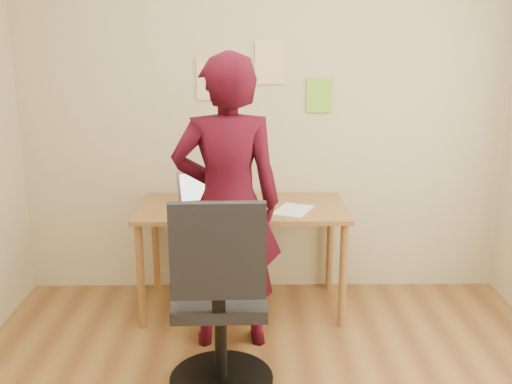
{
  "coord_description": "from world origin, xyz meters",
  "views": [
    {
      "loc": [
        -0.11,
        -2.32,
        1.81
      ],
      "look_at": [
        -0.07,
        0.95,
        0.95
      ],
      "focal_mm": 40.0,
      "sensor_mm": 36.0,
      "label": 1
    }
  ],
  "objects_px": {
    "phone": "(261,214)",
    "person": "(228,205)",
    "desk": "(242,218)",
    "laptop": "(205,199)",
    "office_chair": "(220,310)"
  },
  "relations": [
    {
      "from": "laptop",
      "to": "phone",
      "type": "relative_size",
      "value": 2.87
    },
    {
      "from": "desk",
      "to": "person",
      "type": "xyz_separation_m",
      "value": [
        -0.08,
        -0.47,
        0.23
      ]
    },
    {
      "from": "phone",
      "to": "person",
      "type": "bearing_deg",
      "value": -120.4
    },
    {
      "from": "laptop",
      "to": "person",
      "type": "height_order",
      "value": "person"
    },
    {
      "from": "desk",
      "to": "person",
      "type": "bearing_deg",
      "value": -99.6
    },
    {
      "from": "laptop",
      "to": "phone",
      "type": "height_order",
      "value": "laptop"
    },
    {
      "from": "desk",
      "to": "person",
      "type": "distance_m",
      "value": 0.53
    },
    {
      "from": "desk",
      "to": "phone",
      "type": "height_order",
      "value": "phone"
    },
    {
      "from": "phone",
      "to": "office_chair",
      "type": "xyz_separation_m",
      "value": [
        -0.23,
        -0.8,
        -0.28
      ]
    },
    {
      "from": "laptop",
      "to": "person",
      "type": "relative_size",
      "value": 0.23
    },
    {
      "from": "phone",
      "to": "office_chair",
      "type": "bearing_deg",
      "value": -98.39
    },
    {
      "from": "desk",
      "to": "laptop",
      "type": "bearing_deg",
      "value": -176.74
    },
    {
      "from": "desk",
      "to": "laptop",
      "type": "xyz_separation_m",
      "value": [
        -0.25,
        -0.01,
        0.14
      ]
    },
    {
      "from": "office_chair",
      "to": "phone",
      "type": "bearing_deg",
      "value": 72.35
    },
    {
      "from": "desk",
      "to": "phone",
      "type": "bearing_deg",
      "value": -59.07
    }
  ]
}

